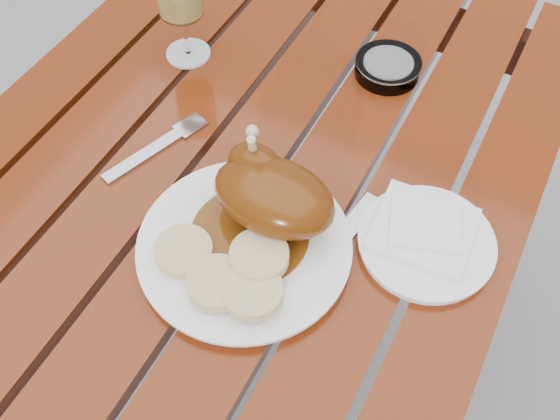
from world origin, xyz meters
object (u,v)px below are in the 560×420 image
object	(u,v)px
side_plate	(426,243)
ashtray	(388,67)
wine_glass	(182,11)
dinner_plate	(245,247)
table	(244,297)

from	to	relation	value
side_plate	ashtray	distance (m)	0.33
wine_glass	dinner_plate	bearing A→B (deg)	-46.76
dinner_plate	ashtray	xyz separation A→B (m)	(0.04, 0.40, 0.00)
dinner_plate	wine_glass	world-z (taller)	wine_glass
wine_glass	side_plate	world-z (taller)	wine_glass
table	wine_glass	xyz separation A→B (m)	(-0.19, 0.19, 0.46)
dinner_plate	side_plate	bearing A→B (deg)	29.56
ashtray	side_plate	bearing A→B (deg)	-59.15
wine_glass	side_plate	xyz separation A→B (m)	(0.48, -0.17, -0.08)
side_plate	ashtray	size ratio (longest dim) A/B	1.70
dinner_plate	wine_glass	distance (m)	0.40
side_plate	ashtray	bearing A→B (deg)	120.85
dinner_plate	wine_glass	bearing A→B (deg)	133.24
wine_glass	ashtray	size ratio (longest dim) A/B	1.64
dinner_plate	side_plate	distance (m)	0.24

